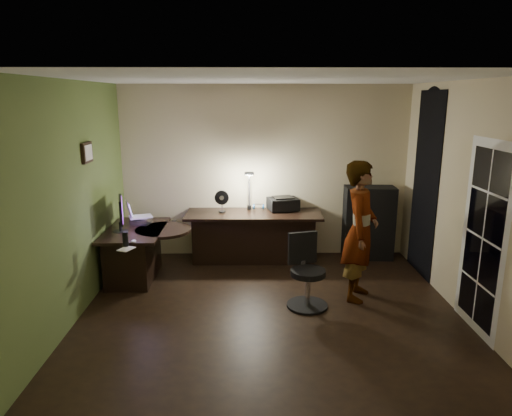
{
  "coord_description": "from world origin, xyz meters",
  "views": [
    {
      "loc": [
        -0.24,
        -5.12,
        2.51
      ],
      "look_at": [
        -0.15,
        1.05,
        1.0
      ],
      "focal_mm": 32.0,
      "sensor_mm": 36.0,
      "label": 1
    }
  ],
  "objects_px": {
    "office_chair": "(308,272)",
    "person": "(360,231)",
    "desk_right": "(254,237)",
    "cabinet": "(368,223)",
    "desk_left": "(137,254)",
    "monitor": "(120,220)"
  },
  "relations": [
    {
      "from": "desk_left",
      "to": "monitor",
      "type": "distance_m",
      "value": 0.56
    },
    {
      "from": "desk_right",
      "to": "office_chair",
      "type": "distance_m",
      "value": 1.73
    },
    {
      "from": "cabinet",
      "to": "monitor",
      "type": "height_order",
      "value": "cabinet"
    },
    {
      "from": "cabinet",
      "to": "monitor",
      "type": "xyz_separation_m",
      "value": [
        -3.64,
        -0.91,
        0.31
      ]
    },
    {
      "from": "desk_left",
      "to": "cabinet",
      "type": "xyz_separation_m",
      "value": [
        3.47,
        0.81,
        0.21
      ]
    },
    {
      "from": "desk_right",
      "to": "person",
      "type": "distance_m",
      "value": 1.94
    },
    {
      "from": "desk_left",
      "to": "monitor",
      "type": "xyz_separation_m",
      "value": [
        -0.17,
        -0.1,
        0.53
      ]
    },
    {
      "from": "desk_left",
      "to": "person",
      "type": "height_order",
      "value": "person"
    },
    {
      "from": "office_chair",
      "to": "person",
      "type": "xyz_separation_m",
      "value": [
        0.67,
        0.27,
        0.43
      ]
    },
    {
      "from": "desk_left",
      "to": "office_chair",
      "type": "relative_size",
      "value": 1.4
    },
    {
      "from": "desk_right",
      "to": "office_chair",
      "type": "height_order",
      "value": "office_chair"
    },
    {
      "from": "office_chair",
      "to": "desk_left",
      "type": "bearing_deg",
      "value": 142.9
    },
    {
      "from": "desk_left",
      "to": "monitor",
      "type": "height_order",
      "value": "monitor"
    },
    {
      "from": "desk_left",
      "to": "person",
      "type": "relative_size",
      "value": 0.71
    },
    {
      "from": "office_chair",
      "to": "person",
      "type": "bearing_deg",
      "value": 7.08
    },
    {
      "from": "desk_left",
      "to": "office_chair",
      "type": "height_order",
      "value": "office_chair"
    },
    {
      "from": "desk_left",
      "to": "desk_right",
      "type": "bearing_deg",
      "value": 21.69
    },
    {
      "from": "desk_right",
      "to": "cabinet",
      "type": "xyz_separation_m",
      "value": [
        1.82,
        0.15,
        0.19
      ]
    },
    {
      "from": "desk_right",
      "to": "person",
      "type": "height_order",
      "value": "person"
    },
    {
      "from": "cabinet",
      "to": "person",
      "type": "height_order",
      "value": "person"
    },
    {
      "from": "desk_right",
      "to": "office_chair",
      "type": "xyz_separation_m",
      "value": [
        0.64,
        -1.6,
        0.06
      ]
    },
    {
      "from": "desk_right",
      "to": "cabinet",
      "type": "distance_m",
      "value": 1.83
    }
  ]
}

